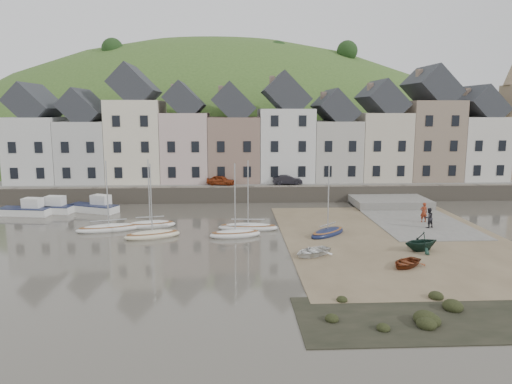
{
  "coord_description": "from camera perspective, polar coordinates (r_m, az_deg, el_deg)",
  "views": [
    {
      "loc": [
        -2.18,
        -37.72,
        10.33
      ],
      "look_at": [
        0.0,
        6.0,
        3.0
      ],
      "focal_mm": 34.3,
      "sensor_mm": 36.0,
      "label": 1
    }
  ],
  "objects": [
    {
      "name": "beach",
      "position": [
        41.27,
        15.94,
        -5.32
      ],
      "size": [
        18.0,
        26.0,
        0.06
      ],
      "primitive_type": "cube",
      "color": "brown",
      "rests_on": "ground"
    },
    {
      "name": "car_right",
      "position": [
        58.18,
        3.69,
        1.42
      ],
      "size": [
        3.49,
        1.28,
        1.14
      ],
      "primitive_type": "imported",
      "rotation": [
        0.0,
        0.0,
        1.59
      ],
      "color": "black",
      "rests_on": "quay_street"
    },
    {
      "name": "sailboat_5",
      "position": [
        41.35,
        8.35,
        -4.69
      ],
      "size": [
        4.02,
        4.01,
        6.32
      ],
      "color": "#131B3D",
      "rests_on": "ground"
    },
    {
      "name": "seawall",
      "position": [
        55.57,
        -0.57,
        -0.26
      ],
      "size": [
        70.0,
        1.2,
        1.8
      ],
      "primitive_type": "cube",
      "color": "slate",
      "rests_on": "ground"
    },
    {
      "name": "quay_street",
      "position": [
        58.92,
        -0.7,
        0.94
      ],
      "size": [
        70.0,
        7.0,
        0.1
      ],
      "primitive_type": "cube",
      "color": "slate",
      "rests_on": "quay_land"
    },
    {
      "name": "car_left",
      "position": [
        57.82,
        -4.1,
        1.37
      ],
      "size": [
        3.61,
        2.34,
        1.14
      ],
      "primitive_type": "imported",
      "rotation": [
        0.0,
        0.0,
        1.25
      ],
      "color": "#913515",
      "rests_on": "quay_street"
    },
    {
      "name": "motorboat_2",
      "position": [
        53.01,
        -18.26,
        -1.57
      ],
      "size": [
        5.55,
        3.7,
        1.7
      ],
      "color": "silver",
      "rests_on": "ground"
    },
    {
      "name": "rowboat_green",
      "position": [
        38.2,
        18.7,
        -5.48
      ],
      "size": [
        3.29,
        3.04,
        1.45
      ],
      "primitive_type": "imported",
      "rotation": [
        0.0,
        0.0,
        -1.29
      ],
      "color": "black",
      "rests_on": "beach"
    },
    {
      "name": "shore_rocks",
      "position": [
        26.78,
        19.51,
        -13.5
      ],
      "size": [
        14.0,
        6.0,
        0.77
      ],
      "color": "black",
      "rests_on": "ground"
    },
    {
      "name": "sailboat_3",
      "position": [
        40.57,
        -2.44,
        -4.87
      ],
      "size": [
        4.49,
        2.27,
        6.32
      ],
      "color": "silver",
      "rests_on": "ground"
    },
    {
      "name": "motorboat_0",
      "position": [
        54.16,
        -22.95,
        -1.62
      ],
      "size": [
        5.4,
        2.56,
        1.7
      ],
      "color": "silver",
      "rests_on": "ground"
    },
    {
      "name": "motorboat_1",
      "position": [
        53.85,
        -25.17,
        -1.84
      ],
      "size": [
        5.32,
        2.56,
        1.7
      ],
      "color": "silver",
      "rests_on": "ground"
    },
    {
      "name": "sailboat_4",
      "position": [
        42.83,
        -0.92,
        -4.1
      ],
      "size": [
        5.37,
        1.91,
        6.32
      ],
      "color": "silver",
      "rests_on": "ground"
    },
    {
      "name": "person_dark",
      "position": [
        45.6,
        19.5,
        -2.85
      ],
      "size": [
        1.04,
        0.93,
        1.77
      ],
      "primitive_type": "imported",
      "rotation": [
        0.0,
        0.0,
        3.5
      ],
      "color": "black",
      "rests_on": "slipway"
    },
    {
      "name": "sailboat_1",
      "position": [
        44.76,
        -12.24,
        -3.71
      ],
      "size": [
        4.69,
        2.34,
        6.32
      ],
      "color": "silver",
      "rests_on": "ground"
    },
    {
      "name": "person_red",
      "position": [
        47.7,
        18.97,
        -2.25
      ],
      "size": [
        0.69,
        0.47,
        1.84
      ],
      "primitive_type": "imported",
      "rotation": [
        0.0,
        0.0,
        3.19
      ],
      "color": "maroon",
      "rests_on": "slipway"
    },
    {
      "name": "sailboat_0",
      "position": [
        44.33,
        -16.77,
        -4.04
      ],
      "size": [
        5.72,
        3.02,
        6.32
      ],
      "color": "silver",
      "rests_on": "ground"
    },
    {
      "name": "hillside",
      "position": [
        101.78,
        -4.36,
        -6.68
      ],
      "size": [
        134.4,
        84.0,
        84.0
      ],
      "color": "#395522",
      "rests_on": "ground"
    },
    {
      "name": "slipway",
      "position": [
        49.91,
        17.37,
        -2.81
      ],
      "size": [
        8.0,
        18.0,
        0.12
      ],
      "primitive_type": "cube",
      "color": "slate",
      "rests_on": "ground"
    },
    {
      "name": "quay_land",
      "position": [
        70.41,
        -1.05,
        1.69
      ],
      "size": [
        90.0,
        30.0,
        1.5
      ],
      "primitive_type": "cube",
      "color": "#395522",
      "rests_on": "ground"
    },
    {
      "name": "sailboat_2",
      "position": [
        41.12,
        -11.99,
        -4.88
      ],
      "size": [
        4.85,
        3.0,
        6.32
      ],
      "color": "beige",
      "rests_on": "ground"
    },
    {
      "name": "townhouse_terrace",
      "position": [
        61.92,
        0.8,
        6.72
      ],
      "size": [
        61.05,
        8.0,
        13.93
      ],
      "color": "silver",
      "rests_on": "quay_land"
    },
    {
      "name": "ground",
      "position": [
        39.17,
        0.44,
        -5.79
      ],
      "size": [
        160.0,
        160.0,
        0.0
      ],
      "primitive_type": "plane",
      "color": "#423D34",
      "rests_on": "ground"
    },
    {
      "name": "rowboat_red",
      "position": [
        34.27,
        17.09,
        -7.88
      ],
      "size": [
        3.27,
        3.19,
        0.55
      ],
      "primitive_type": "imported",
      "rotation": [
        0.0,
        0.0,
        -0.86
      ],
      "color": "brown",
      "rests_on": "beach"
    },
    {
      "name": "rowboat_white",
      "position": [
        35.41,
        6.54,
        -6.89
      ],
      "size": [
        3.72,
        3.52,
        0.63
      ],
      "primitive_type": "imported",
      "rotation": [
        0.0,
        0.0,
        -0.95
      ],
      "color": "white",
      "rests_on": "beach"
    }
  ]
}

